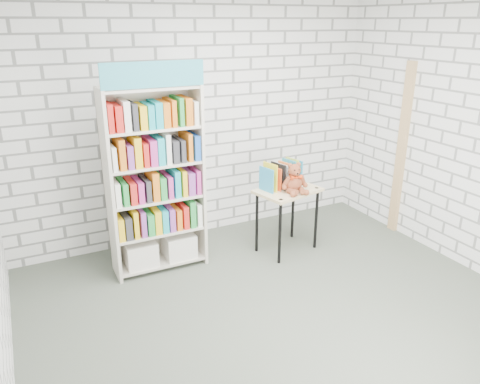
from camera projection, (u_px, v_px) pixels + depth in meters
name	position (u px, v px, depth m)	size (l,w,h in m)	color
ground	(282.00, 312.00, 4.31)	(4.50, 4.50, 0.00)	#484F43
room_shell	(289.00, 121.00, 3.70)	(4.52, 4.02, 2.81)	silver
bookshelf	(155.00, 180.00, 4.80)	(0.97, 0.38, 2.19)	beige
display_table	(288.00, 198.00, 5.29)	(0.79, 0.63, 0.75)	#CFB67C
table_books	(281.00, 175.00, 5.28)	(0.52, 0.32, 0.29)	teal
teddy_bear	(295.00, 181.00, 5.13)	(0.30, 0.29, 0.33)	brown
door_trim	(401.00, 150.00, 5.68)	(0.05, 0.12, 2.10)	tan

